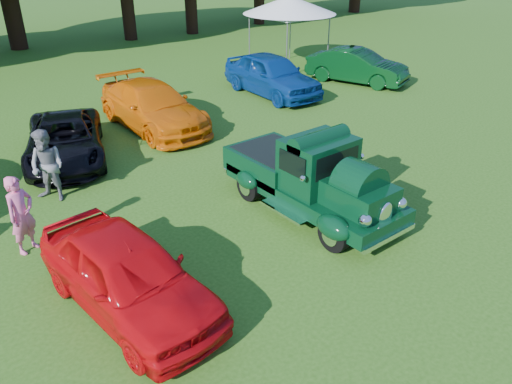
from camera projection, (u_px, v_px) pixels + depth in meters
ground at (273, 252)px, 10.62m from camera, size 120.00×120.00×0.00m
hero_pickup at (310, 178)px, 11.91m from camera, size 2.27×4.88×1.91m
red_convertible at (127, 274)px, 8.74m from camera, size 2.10×4.38×1.44m
back_car_black at (65, 140)px, 14.64m from camera, size 3.63×5.07×1.28m
back_car_orange at (153, 106)px, 17.08m from camera, size 2.20×5.27×1.52m
back_car_blue at (272, 75)px, 20.61m from camera, size 2.28×5.03×1.68m
back_car_green at (357, 66)px, 22.34m from camera, size 2.92×4.75×1.48m
spectator_pink at (21, 215)px, 10.30m from camera, size 0.75×0.66×1.73m
spectator_grey at (47, 166)px, 12.30m from camera, size 1.08×1.14×1.85m
canopy_tent at (290, 5)px, 24.02m from camera, size 4.58×4.58×3.39m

